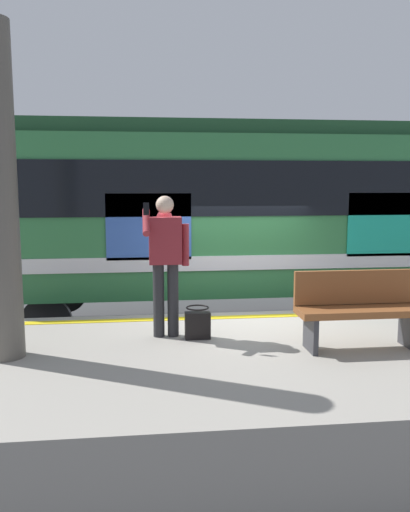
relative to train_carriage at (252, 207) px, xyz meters
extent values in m
plane|color=#3D3D3F|center=(0.64, 2.38, -2.41)|extent=(25.16, 25.16, 0.00)
cube|color=#9E998E|center=(0.64, 4.25, -1.94)|extent=(16.70, 3.75, 0.95)
cube|color=yellow|center=(0.64, 2.68, -1.46)|extent=(16.37, 0.16, 0.01)
cube|color=slate|center=(0.64, 0.71, -2.33)|extent=(21.72, 0.08, 0.16)
cube|color=slate|center=(0.64, -0.72, -2.33)|extent=(21.72, 0.08, 0.16)
cube|color=#2D723F|center=(0.00, -0.01, -0.10)|extent=(11.45, 2.97, 2.72)
cube|color=#1B4426|center=(0.00, -0.01, 1.38)|extent=(11.22, 2.73, 0.24)
cube|color=black|center=(0.00, 1.49, 0.37)|extent=(10.87, 0.03, 0.90)
cube|color=silver|center=(0.00, 1.49, -0.85)|extent=(10.87, 0.03, 0.24)
cube|color=#19A58C|center=(-2.00, 1.50, -0.24)|extent=(1.37, 0.02, 1.07)
cube|color=#3359B2|center=(2.00, 1.50, -0.24)|extent=(1.37, 0.02, 1.07)
cylinder|color=black|center=(3.72, 1.18, -1.83)|extent=(0.84, 0.12, 0.84)
cylinder|color=black|center=(3.72, -1.19, -1.83)|extent=(0.84, 0.12, 0.84)
cylinder|color=black|center=(-3.72, -1.19, -1.83)|extent=(0.84, 0.12, 0.84)
cylinder|color=#262628|center=(1.74, 3.50, -1.00)|extent=(0.14, 0.14, 0.93)
cylinder|color=#262628|center=(1.92, 3.50, -1.00)|extent=(0.14, 0.14, 0.93)
cube|color=maroon|center=(1.83, 3.50, -0.24)|extent=(0.40, 0.24, 0.58)
sphere|color=maroon|center=(1.83, 3.34, 0.03)|extent=(0.20, 0.20, 0.20)
sphere|color=beige|center=(1.83, 3.50, 0.20)|extent=(0.22, 0.22, 0.22)
cylinder|color=maroon|center=(1.58, 3.50, -0.30)|extent=(0.09, 0.09, 0.52)
cylinder|color=maroon|center=(2.06, 3.58, 0.00)|extent=(0.09, 0.42, 0.33)
cube|color=black|center=(2.06, 3.68, 0.16)|extent=(0.07, 0.02, 0.15)
cube|color=black|center=(1.44, 3.66, -1.29)|extent=(0.31, 0.15, 0.33)
torus|color=black|center=(1.44, 3.66, -1.07)|extent=(0.29, 0.29, 0.02)
cube|color=brown|center=(-0.39, 4.29, -1.01)|extent=(1.49, 0.44, 0.08)
cube|color=brown|center=(-0.39, 4.10, -0.76)|extent=(1.49, 0.06, 0.40)
cube|color=#333338|center=(-0.99, 4.29, -1.23)|extent=(0.06, 0.40, 0.45)
cube|color=#333338|center=(0.20, 4.29, -1.23)|extent=(0.06, 0.40, 0.45)
camera|label=1|loc=(2.10, 9.99, 0.47)|focal=37.03mm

